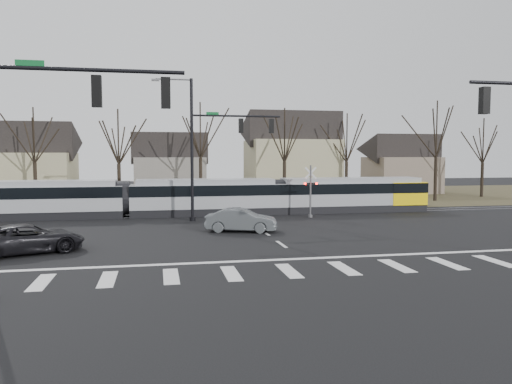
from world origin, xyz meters
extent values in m
plane|color=black|center=(0.00, 0.00, 0.00)|extent=(140.00, 140.00, 0.00)
cube|color=#38331E|center=(0.00, 32.00, 0.01)|extent=(140.00, 28.00, 0.01)
cube|color=silver|center=(-10.80, -4.00, 0.01)|extent=(0.60, 2.60, 0.01)
cube|color=silver|center=(-8.40, -4.00, 0.01)|extent=(0.60, 2.60, 0.01)
cube|color=silver|center=(-6.00, -4.00, 0.01)|extent=(0.60, 2.60, 0.01)
cube|color=silver|center=(-3.60, -4.00, 0.01)|extent=(0.60, 2.60, 0.01)
cube|color=silver|center=(-1.20, -4.00, 0.01)|extent=(0.60, 2.60, 0.01)
cube|color=silver|center=(1.20, -4.00, 0.01)|extent=(0.60, 2.60, 0.01)
cube|color=silver|center=(3.60, -4.00, 0.01)|extent=(0.60, 2.60, 0.01)
cube|color=silver|center=(6.00, -4.00, 0.01)|extent=(0.60, 2.60, 0.01)
cube|color=silver|center=(8.40, -4.00, 0.01)|extent=(0.60, 2.60, 0.01)
cube|color=silver|center=(0.00, -1.80, 0.01)|extent=(28.00, 0.35, 0.01)
cube|color=silver|center=(0.00, 2.00, 0.01)|extent=(0.18, 2.00, 0.01)
cube|color=silver|center=(0.00, 6.00, 0.01)|extent=(0.18, 2.00, 0.01)
cube|color=silver|center=(0.00, 10.00, 0.01)|extent=(0.18, 2.00, 0.01)
cube|color=silver|center=(0.00, 14.00, 0.01)|extent=(0.18, 2.00, 0.01)
cube|color=silver|center=(0.00, 18.00, 0.01)|extent=(0.18, 2.00, 0.01)
cube|color=silver|center=(0.00, 22.00, 0.01)|extent=(0.18, 2.00, 0.01)
cube|color=silver|center=(0.00, 26.00, 0.01)|extent=(0.18, 2.00, 0.01)
cube|color=silver|center=(0.00, 30.00, 0.01)|extent=(0.18, 2.00, 0.01)
cube|color=#59595E|center=(0.00, 15.10, 0.03)|extent=(90.00, 0.12, 0.06)
cube|color=#59595E|center=(0.00, 16.50, 0.03)|extent=(90.00, 0.12, 0.06)
cube|color=gray|center=(-15.41, 16.00, 1.43)|extent=(12.72, 2.74, 2.86)
cube|color=black|center=(-15.41, 16.00, 2.01)|extent=(12.74, 2.78, 0.83)
cube|color=gray|center=(-2.70, 16.00, 1.43)|extent=(11.74, 2.74, 2.86)
cube|color=black|center=(-2.70, 16.00, 2.01)|extent=(11.76, 2.78, 0.83)
cube|color=gray|center=(9.53, 16.00, 1.43)|extent=(12.72, 2.74, 2.86)
cube|color=black|center=(9.53, 16.00, 2.01)|extent=(12.74, 2.78, 0.83)
cube|color=yellow|center=(14.32, 16.00, 1.52)|extent=(3.13, 2.80, 1.91)
imported|color=#53585B|center=(-1.38, 6.80, 0.72)|extent=(4.01, 5.26, 1.45)
imported|color=black|center=(-12.67, 2.07, 0.72)|extent=(5.95, 6.82, 1.44)
cylinder|color=black|center=(-8.75, -6.00, 7.60)|extent=(6.50, 0.14, 0.14)
cube|color=#0C5926|center=(-10.50, -6.00, 7.75)|extent=(0.90, 0.03, 0.22)
cube|color=black|center=(-8.43, -6.00, 6.90)|extent=(0.32, 0.32, 1.05)
sphere|color=#FF0C07|center=(-8.43, -6.00, 7.23)|extent=(0.22, 0.22, 0.22)
cube|color=black|center=(-6.15, -6.00, 6.90)|extent=(0.32, 0.32, 1.05)
sphere|color=#FF0C07|center=(-6.15, -6.00, 7.23)|extent=(0.22, 0.22, 0.22)
cube|color=black|center=(6.15, -6.00, 6.90)|extent=(0.32, 0.32, 1.05)
sphere|color=#FF0C07|center=(6.15, -6.00, 7.23)|extent=(0.22, 0.22, 0.22)
cylinder|color=black|center=(-4.00, 12.50, 5.10)|extent=(0.22, 0.22, 10.20)
cylinder|color=black|center=(-4.00, 12.50, 0.15)|extent=(0.44, 0.44, 0.30)
cylinder|color=black|center=(-0.75, 12.50, 7.60)|extent=(6.50, 0.14, 0.14)
cube|color=#0C5926|center=(-2.50, 12.50, 7.75)|extent=(0.90, 0.03, 0.22)
cube|color=black|center=(-0.42, 12.50, 6.90)|extent=(0.32, 0.32, 1.05)
sphere|color=#FF0C07|center=(-0.42, 12.50, 7.23)|extent=(0.22, 0.22, 0.22)
cube|color=black|center=(1.85, 12.50, 6.90)|extent=(0.32, 0.32, 1.05)
sphere|color=#FF0C07|center=(1.85, 12.50, 7.23)|extent=(0.22, 0.22, 0.22)
cube|color=#59595B|center=(-6.50, 12.50, 10.02)|extent=(0.55, 0.22, 0.14)
cylinder|color=#59595B|center=(5.00, 12.80, 2.00)|extent=(0.14, 0.14, 4.00)
cylinder|color=#59595B|center=(5.00, 12.80, 0.10)|extent=(0.36, 0.36, 0.20)
cube|color=silver|center=(5.00, 12.80, 3.40)|extent=(0.95, 0.04, 0.95)
cube|color=silver|center=(5.00, 12.80, 3.40)|extent=(0.95, 0.04, 0.95)
cube|color=black|center=(5.00, 12.80, 2.60)|extent=(1.00, 0.10, 0.12)
sphere|color=#FF0C07|center=(4.55, 12.72, 2.60)|extent=(0.18, 0.18, 0.18)
sphere|color=#FF0C07|center=(5.45, 12.72, 2.60)|extent=(0.18, 0.18, 0.18)
cube|color=tan|center=(-20.00, 34.00, 2.50)|extent=(9.00, 8.00, 5.00)
cube|color=slate|center=(-5.00, 36.00, 2.25)|extent=(8.00, 7.00, 4.50)
cube|color=tan|center=(9.00, 33.00, 3.25)|extent=(10.00, 8.00, 6.50)
cube|color=#6D5F50|center=(24.00, 35.00, 2.25)|extent=(8.00, 7.00, 4.50)
camera|label=1|loc=(-6.48, -23.60, 4.77)|focal=35.00mm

